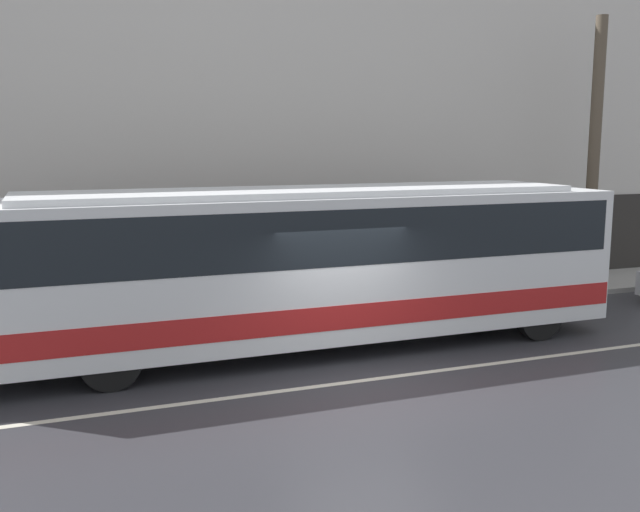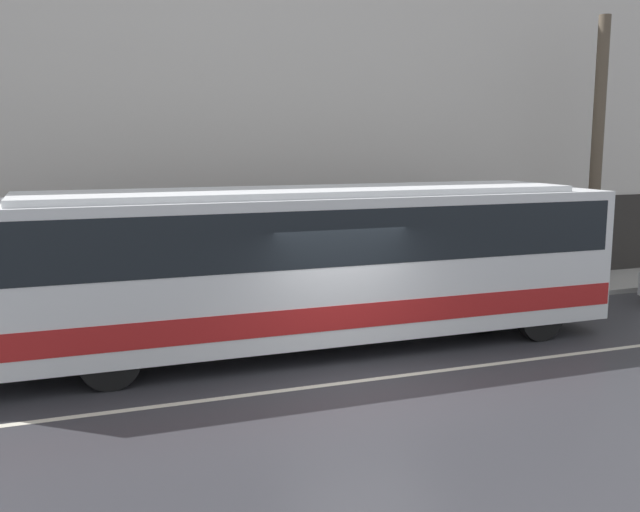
% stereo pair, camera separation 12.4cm
% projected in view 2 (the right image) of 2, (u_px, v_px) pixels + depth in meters
% --- Properties ---
extents(ground_plane, '(60.00, 60.00, 0.00)m').
position_uv_depth(ground_plane, '(361.00, 381.00, 12.16)').
color(ground_plane, '#333338').
extents(sidewalk, '(60.00, 2.40, 0.13)m').
position_uv_depth(sidewalk, '(274.00, 310.00, 16.96)').
color(sidewalk, '#A09E99').
rests_on(sidewalk, ground_plane).
extents(building_facade, '(60.00, 0.35, 9.75)m').
position_uv_depth(building_facade, '(256.00, 114.00, 17.47)').
color(building_facade, silver).
rests_on(building_facade, ground_plane).
extents(lane_stripe, '(54.00, 0.14, 0.01)m').
position_uv_depth(lane_stripe, '(361.00, 381.00, 12.16)').
color(lane_stripe, beige).
rests_on(lane_stripe, ground_plane).
extents(transit_bus, '(12.50, 2.62, 3.15)m').
position_uv_depth(transit_bus, '(308.00, 259.00, 13.84)').
color(transit_bus, white).
rests_on(transit_bus, ground_plane).
extents(utility_pole_near, '(0.31, 0.31, 7.11)m').
position_uv_depth(utility_pole_near, '(597.00, 155.00, 18.80)').
color(utility_pole_near, brown).
rests_on(utility_pole_near, sidewalk).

